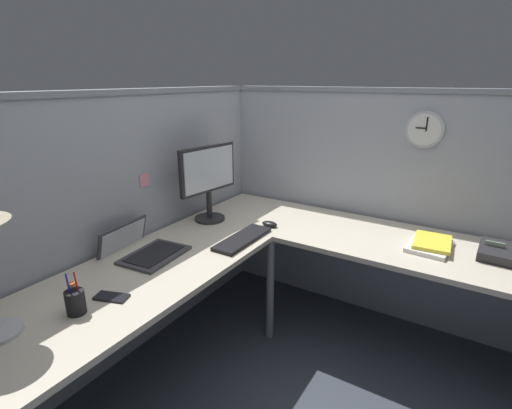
% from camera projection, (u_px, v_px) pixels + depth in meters
% --- Properties ---
extents(ground_plane, '(6.80, 6.80, 0.00)m').
position_uv_depth(ground_plane, '(279.00, 359.00, 2.33)').
color(ground_plane, '#383D47').
extents(cubicle_wall_back, '(2.57, 0.12, 1.58)m').
position_uv_depth(cubicle_wall_back, '(121.00, 230.00, 2.22)').
color(cubicle_wall_back, '#999EA8').
rests_on(cubicle_wall_back, ground).
extents(cubicle_wall_right, '(0.12, 2.37, 1.58)m').
position_uv_depth(cubicle_wall_right, '(374.00, 205.00, 2.65)').
color(cubicle_wall_right, '#999EA8').
rests_on(cubicle_wall_right, ground).
extents(desk, '(2.35, 2.15, 0.73)m').
position_uv_depth(desk, '(276.00, 280.00, 1.99)').
color(desk, beige).
rests_on(desk, ground).
extents(monitor, '(0.46, 0.20, 0.50)m').
position_uv_depth(monitor, '(208.00, 178.00, 2.46)').
color(monitor, '#232326').
rests_on(monitor, desk).
extents(laptop, '(0.37, 0.41, 0.22)m').
position_uv_depth(laptop, '(141.00, 249.00, 2.06)').
color(laptop, '#38383D').
rests_on(laptop, desk).
extents(keyboard, '(0.43, 0.14, 0.02)m').
position_uv_depth(keyboard, '(243.00, 239.00, 2.22)').
color(keyboard, black).
rests_on(keyboard, desk).
extents(computer_mouse, '(0.06, 0.10, 0.03)m').
position_uv_depth(computer_mouse, '(270.00, 224.00, 2.43)').
color(computer_mouse, black).
rests_on(computer_mouse, desk).
extents(pen_cup, '(0.08, 0.08, 0.18)m').
position_uv_depth(pen_cup, '(75.00, 302.00, 1.52)').
color(pen_cup, black).
rests_on(pen_cup, desk).
extents(cell_phone, '(0.11, 0.16, 0.01)m').
position_uv_depth(cell_phone, '(111.00, 297.00, 1.64)').
color(cell_phone, black).
rests_on(cell_phone, desk).
extents(office_phone, '(0.20, 0.21, 0.11)m').
position_uv_depth(office_phone, '(502.00, 254.00, 1.97)').
color(office_phone, '#232326').
rests_on(office_phone, desk).
extents(book_stack, '(0.30, 0.23, 0.04)m').
position_uv_depth(book_stack, '(431.00, 244.00, 2.12)').
color(book_stack, silver).
rests_on(book_stack, desk).
extents(wall_clock, '(0.04, 0.22, 0.22)m').
position_uv_depth(wall_clock, '(425.00, 130.00, 2.30)').
color(wall_clock, '#B7BABF').
extents(pinned_note_leftmost, '(0.07, 0.00, 0.07)m').
position_uv_depth(pinned_note_leftmost, '(145.00, 180.00, 2.24)').
color(pinned_note_leftmost, pink).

